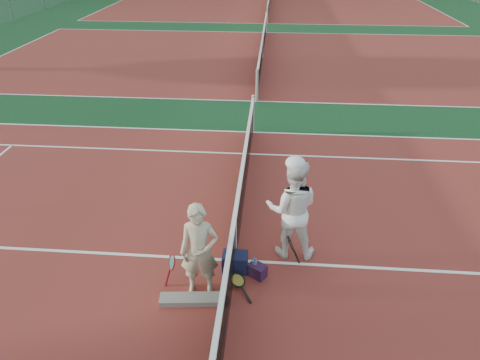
% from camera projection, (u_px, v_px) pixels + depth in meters
% --- Properties ---
extents(ground, '(130.00, 130.00, 0.00)m').
position_uv_depth(ground, '(235.00, 261.00, 7.51)').
color(ground, '#0E3519').
rests_on(ground, ground).
extents(court_main, '(23.77, 10.97, 0.01)m').
position_uv_depth(court_main, '(235.00, 260.00, 7.51)').
color(court_main, maroon).
rests_on(court_main, ground).
extents(court_far_a, '(23.77, 10.97, 0.01)m').
position_uv_depth(court_far_a, '(262.00, 58.00, 19.09)').
color(court_far_a, maroon).
rests_on(court_far_a, ground).
extents(court_far_b, '(23.77, 10.97, 0.01)m').
position_uv_depth(court_far_b, '(269.00, 9.00, 30.67)').
color(court_far_b, maroon).
rests_on(court_far_b, ground).
extents(net_main, '(0.10, 10.98, 1.02)m').
position_uv_depth(net_main, '(235.00, 238.00, 7.25)').
color(net_main, black).
rests_on(net_main, ground).
extents(net_far_a, '(0.10, 10.98, 1.02)m').
position_uv_depth(net_far_a, '(263.00, 47.00, 18.83)').
color(net_far_a, black).
rests_on(net_far_a, ground).
extents(net_far_b, '(0.10, 10.98, 1.02)m').
position_uv_depth(net_far_b, '(269.00, 1.00, 30.41)').
color(net_far_b, black).
rests_on(net_far_b, ground).
extents(player_a, '(0.62, 0.43, 1.63)m').
position_uv_depth(player_a, '(199.00, 251.00, 6.49)').
color(player_a, '#BEB393').
rests_on(player_a, ground).
extents(player_b, '(0.93, 0.73, 1.86)m').
position_uv_depth(player_b, '(292.00, 209.00, 7.25)').
color(player_b, white).
rests_on(player_b, ground).
extents(racket_red, '(0.32, 0.34, 0.58)m').
position_uv_depth(racket_red, '(173.00, 270.00, 6.89)').
color(racket_red, maroon).
rests_on(racket_red, ground).
extents(racket_black_held, '(0.29, 0.30, 0.57)m').
position_uv_depth(racket_black_held, '(290.00, 251.00, 7.31)').
color(racket_black_held, black).
rests_on(racket_black_held, ground).
extents(racket_spare, '(0.54, 0.65, 0.14)m').
position_uv_depth(racket_spare, '(238.00, 282.00, 6.97)').
color(racket_spare, black).
rests_on(racket_spare, ground).
extents(sports_bag_navy, '(0.43, 0.29, 0.33)m').
position_uv_depth(sports_bag_navy, '(235.00, 262.00, 7.23)').
color(sports_bag_navy, black).
rests_on(sports_bag_navy, ground).
extents(sports_bag_purple, '(0.35, 0.33, 0.24)m').
position_uv_depth(sports_bag_purple, '(257.00, 271.00, 7.12)').
color(sports_bag_purple, '#28102C').
rests_on(sports_bag_purple, ground).
extents(net_cover_canvas, '(1.03, 0.33, 0.11)m').
position_uv_depth(net_cover_canvas, '(192.00, 300.00, 6.66)').
color(net_cover_canvas, slate).
rests_on(net_cover_canvas, ground).
extents(water_bottle, '(0.09, 0.09, 0.30)m').
position_uv_depth(water_bottle, '(255.00, 267.00, 7.15)').
color(water_bottle, silver).
rests_on(water_bottle, ground).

